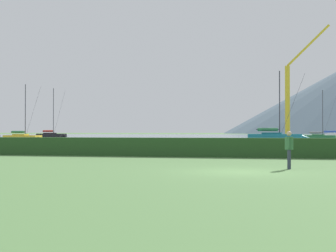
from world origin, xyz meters
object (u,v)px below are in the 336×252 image
Objects in this scene: sailboat_slip_1 at (23,137)px; person_standing_walker at (289,147)px; dock_crane at (290,105)px; sailboat_slip_8 at (52,135)px; sailboat_slip_5 at (335,136)px; sailboat_slip_7 at (276,137)px; sailboat_slip_6 at (321,137)px.

sailboat_slip_1 is 67.71m from person_standing_walker.
sailboat_slip_8 is at bearing 159.38° from dock_crane.
sailboat_slip_1 is 0.49× the size of dock_crane.
dock_crane is (-10.36, -22.60, 5.50)m from sailboat_slip_5.
sailboat_slip_7 is at bearing -102.02° from sailboat_slip_5.
sailboat_slip_7 is 0.55× the size of dock_crane.
dock_crane is at bearing -9.48° from sailboat_slip_8.
sailboat_slip_5 is at bearing 13.01° from sailboat_slip_8.
person_standing_walker is at bearing -84.02° from sailboat_slip_7.
sailboat_slip_8 is at bearing 155.78° from sailboat_slip_7.
sailboat_slip_8 reaches higher than sailboat_slip_1.
sailboat_slip_5 is at bearing 74.49° from sailboat_slip_7.
sailboat_slip_1 is at bearing -139.86° from sailboat_slip_5.
sailboat_slip_7 is at bearing -97.04° from sailboat_slip_6.
sailboat_slip_8 is (-64.81, -2.12, 0.05)m from sailboat_slip_5.
sailboat_slip_7 is (-12.77, -32.42, 0.11)m from sailboat_slip_5.
dock_crane reaches higher than sailboat_slip_7.
sailboat_slip_5 reaches higher than person_standing_walker.
person_standing_walker is (-0.01, -53.09, 0.21)m from sailboat_slip_7.
sailboat_slip_8 is at bearing 128.75° from person_standing_walker.
sailboat_slip_6 is 5.89× the size of person_standing_walker.
dock_crane is (44.78, 10.08, 5.54)m from sailboat_slip_1.
sailboat_slip_8 is 58.43m from dock_crane.
sailboat_slip_1 is at bearing -167.31° from dock_crane.
sailboat_slip_8 reaches higher than sailboat_slip_5.
sailboat_slip_8 is 98.29m from person_standing_walker.
sailboat_slip_6 is 0.89× the size of sailboat_slip_7.
sailboat_slip_5 reaches higher than sailboat_slip_6.
person_standing_walker is 63.17m from dock_crane.
dock_crane is (2.41, 9.82, 5.39)m from sailboat_slip_7.
sailboat_slip_1 reaches higher than sailboat_slip_6.
sailboat_slip_5 is 0.53× the size of dock_crane.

